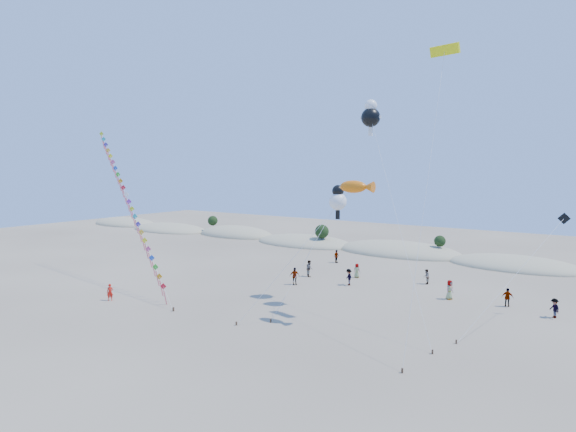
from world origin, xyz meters
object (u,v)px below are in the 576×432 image
at_px(fish_kite, 356,187).
at_px(parafoil_kite, 444,55).
at_px(kite_train, 128,200).
at_px(flyer_foreground, 110,292).

bearing_deg(fish_kite, parafoil_kite, 42.50).
xyz_separation_m(kite_train, flyer_foreground, (4.67, -5.92, -8.23)).
height_order(parafoil_kite, flyer_foreground, parafoil_kite).
relative_size(kite_train, parafoil_kite, 1.04).
distance_m(kite_train, parafoil_kite, 34.61).
distance_m(parafoil_kite, flyer_foreground, 35.92).
relative_size(parafoil_kite, flyer_foreground, 13.80).
bearing_deg(parafoil_kite, fish_kite, -137.50).
distance_m(fish_kite, flyer_foreground, 25.29).
xyz_separation_m(parafoil_kite, flyer_foreground, (-27.24, -11.41, -20.44)).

